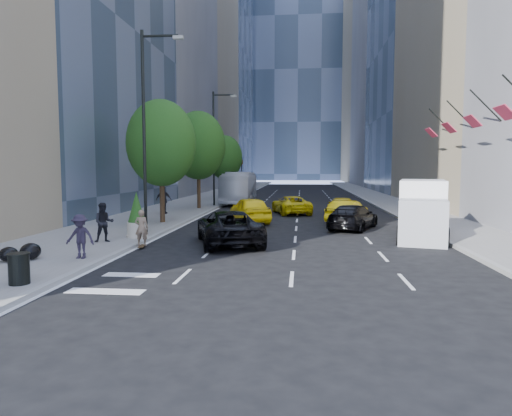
# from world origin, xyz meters

# --- Properties ---
(ground) EXTENTS (160.00, 160.00, 0.00)m
(ground) POSITION_xyz_m (0.00, 0.00, 0.00)
(ground) COLOR black
(ground) RESTS_ON ground
(sidewalk_left) EXTENTS (6.00, 120.00, 0.15)m
(sidewalk_left) POSITION_xyz_m (-9.00, 30.00, 0.07)
(sidewalk_left) COLOR slate
(sidewalk_left) RESTS_ON ground
(sidewalk_right) EXTENTS (4.00, 120.00, 0.15)m
(sidewalk_right) POSITION_xyz_m (10.00, 30.00, 0.07)
(sidewalk_right) COLOR slate
(sidewalk_right) RESTS_ON ground
(tower_left_mid) EXTENTS (20.00, 24.00, 45.00)m
(tower_left_mid) POSITION_xyz_m (-22.00, 42.00, 22.50)
(tower_left_mid) COLOR slate
(tower_left_mid) RESTS_ON ground
(tower_left_end) EXTENTS (20.00, 28.00, 60.00)m
(tower_left_end) POSITION_xyz_m (-22.00, 92.00, 30.00)
(tower_left_end) COLOR #323F4E
(tower_left_end) RESTS_ON ground
(tower_right_mid) EXTENTS (20.00, 24.00, 65.00)m
(tower_right_mid) POSITION_xyz_m (22.00, 74.00, 32.50)
(tower_right_mid) COLOR slate
(tower_right_mid) RESTS_ON ground
(tower_right_far) EXTENTS (20.00, 24.00, 50.00)m
(tower_right_far) POSITION_xyz_m (22.00, 98.00, 25.00)
(tower_right_far) COLOR gray
(tower_right_far) RESTS_ON ground
(tower_distant) EXTENTS (40.00, 20.00, 90.00)m
(tower_distant) POSITION_xyz_m (0.00, 120.00, 45.00)
(tower_distant) COLOR #323F4E
(tower_distant) RESTS_ON ground
(lamp_near) EXTENTS (2.13, 0.22, 10.00)m
(lamp_near) POSITION_xyz_m (-6.32, 4.00, 5.81)
(lamp_near) COLOR black
(lamp_near) RESTS_ON sidewalk_left
(lamp_far) EXTENTS (2.13, 0.22, 10.00)m
(lamp_far) POSITION_xyz_m (-6.32, 22.00, 5.81)
(lamp_far) COLOR black
(lamp_far) RESTS_ON sidewalk_left
(tree_near) EXTENTS (4.20, 4.20, 7.46)m
(tree_near) POSITION_xyz_m (-7.20, 9.00, 4.97)
(tree_near) COLOR #312013
(tree_near) RESTS_ON sidewalk_left
(tree_mid) EXTENTS (4.50, 4.50, 7.99)m
(tree_mid) POSITION_xyz_m (-7.20, 19.00, 5.32)
(tree_mid) COLOR #312013
(tree_mid) RESTS_ON sidewalk_left
(tree_far) EXTENTS (3.90, 3.90, 6.92)m
(tree_far) POSITION_xyz_m (-7.20, 32.00, 4.62)
(tree_far) COLOR #312013
(tree_far) RESTS_ON sidewalk_left
(traffic_signal) EXTENTS (2.48, 0.53, 5.20)m
(traffic_signal) POSITION_xyz_m (-6.40, 40.00, 4.23)
(traffic_signal) COLOR black
(traffic_signal) RESTS_ON sidewalk_left
(facade_flags) EXTENTS (1.85, 13.30, 2.05)m
(facade_flags) POSITION_xyz_m (10.64, 10.00, 6.18)
(facade_flags) COLOR black
(facade_flags) RESTS_ON ground
(skateboarder) EXTENTS (0.62, 0.45, 1.57)m
(skateboarder) POSITION_xyz_m (-5.60, 0.87, 0.78)
(skateboarder) COLOR #7C654D
(skateboarder) RESTS_ON ground
(black_sedan_lincoln) EXTENTS (4.06, 6.08, 1.55)m
(black_sedan_lincoln) POSITION_xyz_m (-2.00, 2.25, 0.78)
(black_sedan_lincoln) COLOR black
(black_sedan_lincoln) RESTS_ON ground
(black_sedan_mercedes) EXTENTS (3.64, 5.24, 1.41)m
(black_sedan_mercedes) POSITION_xyz_m (4.20, 8.00, 0.70)
(black_sedan_mercedes) COLOR black
(black_sedan_mercedes) RESTS_ON ground
(taxi_a) EXTENTS (3.46, 5.19, 1.64)m
(taxi_a) POSITION_xyz_m (-2.00, 10.67, 0.82)
(taxi_a) COLOR yellow
(taxi_a) RESTS_ON ground
(taxi_b) EXTENTS (3.10, 4.46, 1.39)m
(taxi_b) POSITION_xyz_m (4.20, 11.20, 0.70)
(taxi_b) COLOR yellow
(taxi_b) RESTS_ON ground
(taxi_c) EXTENTS (3.46, 5.32, 1.36)m
(taxi_c) POSITION_xyz_m (0.50, 16.45, 0.68)
(taxi_c) COLOR #DDC40B
(taxi_c) RESTS_ON ground
(taxi_d) EXTENTS (1.88, 4.61, 1.34)m
(taxi_d) POSITION_xyz_m (4.20, 15.50, 0.67)
(taxi_d) COLOR #DEBA0B
(taxi_d) RESTS_ON ground
(city_bus) EXTENTS (2.95, 11.17, 3.09)m
(city_bus) POSITION_xyz_m (-4.80, 26.37, 1.55)
(city_bus) COLOR silver
(city_bus) RESTS_ON ground
(box_truck) EXTENTS (3.49, 6.32, 2.86)m
(box_truck) POSITION_xyz_m (7.26, 5.10, 1.45)
(box_truck) COLOR silver
(box_truck) RESTS_ON ground
(pedestrian_a) EXTENTS (1.06, 0.97, 1.77)m
(pedestrian_a) POSITION_xyz_m (-7.53, 1.40, 1.04)
(pedestrian_a) COLOR black
(pedestrian_a) RESTS_ON sidewalk_left
(pedestrian_b) EXTENTS (1.20, 0.55, 2.02)m
(pedestrian_b) POSITION_xyz_m (-8.64, 13.96, 1.16)
(pedestrian_b) COLOR black
(pedestrian_b) RESTS_ON sidewalk_left
(pedestrian_c) EXTENTS (1.06, 0.62, 1.63)m
(pedestrian_c) POSITION_xyz_m (-6.80, -2.25, 0.97)
(pedestrian_c) COLOR #231D2B
(pedestrian_c) RESTS_ON sidewalk_left
(trash_can) EXTENTS (0.57, 0.57, 0.86)m
(trash_can) POSITION_xyz_m (-6.76, -6.00, 0.58)
(trash_can) COLOR black
(trash_can) RESTS_ON sidewalk_left
(planter_shrub) EXTENTS (0.92, 0.92, 2.20)m
(planter_shrub) POSITION_xyz_m (-6.60, 3.00, 1.20)
(planter_shrub) COLOR beige
(planter_shrub) RESTS_ON sidewalk_left
(garbage_bags) EXTENTS (1.22, 1.17, 0.60)m
(garbage_bags) POSITION_xyz_m (-8.75, -2.79, 0.44)
(garbage_bags) COLOR black
(garbage_bags) RESTS_ON sidewalk_left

